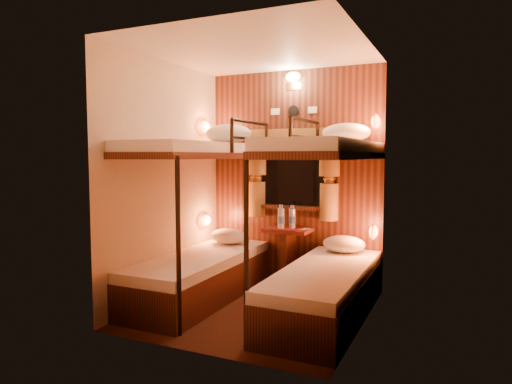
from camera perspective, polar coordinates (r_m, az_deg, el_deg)
The scene contains 22 objects.
floor at distance 4.45m, azimuth -0.02°, elevation -14.44°, with size 2.10×2.10×0.00m, color black.
ceiling at distance 4.32m, azimuth -0.02°, elevation 17.27°, with size 2.10×2.10×0.00m, color silver.
wall_back at distance 5.19m, azimuth 4.79°, elevation 1.78°, with size 2.40×2.40×0.00m, color #C6B293.
wall_front at distance 3.29m, azimuth -7.61°, elevation 0.18°, with size 2.40×2.40×0.00m, color #C6B293.
wall_left at distance 4.72m, azimuth -11.14°, elevation 1.44°, with size 2.40×2.40×0.00m, color #C6B293.
wall_right at distance 3.91m, azimuth 13.44°, elevation 0.78°, with size 2.40×2.40×0.00m, color #C6B293.
back_panel at distance 5.18m, azimuth 4.74°, elevation 1.77°, with size 2.00×0.03×2.40m, color black.
bunk_left at distance 4.66m, azimuth -6.97°, elevation -6.50°, with size 0.72×1.90×1.82m.
bunk_right at distance 4.15m, azimuth 8.63°, elevation -7.90°, with size 0.72×1.90×1.82m.
window at distance 5.15m, azimuth 4.62°, elevation 1.55°, with size 1.00×0.12×0.79m.
curtains at distance 5.11m, azimuth 4.50°, elevation 2.45°, with size 1.10×0.22×1.00m.
back_fixtures at distance 5.20m, azimuth 4.68°, elevation 13.35°, with size 0.54×0.09×0.48m.
reading_lamps at distance 4.86m, azimuth 3.41°, elevation 2.07°, with size 2.00×0.20×1.25m.
table at distance 5.10m, azimuth 3.97°, elevation -7.16°, with size 0.50×0.34×0.66m.
bottle_left at distance 5.01m, azimuth 3.15°, elevation -3.33°, with size 0.08×0.08×0.26m.
bottle_right at distance 5.03m, azimuth 4.54°, elevation -3.32°, with size 0.07×0.07×0.26m.
sachet_a at distance 5.03m, azimuth 6.39°, elevation -4.59°, with size 0.08×0.06×0.01m, color silver.
sachet_b at distance 4.98m, azimuth 5.81°, elevation -4.67°, with size 0.06×0.05×0.00m, color silver.
pillow_lower_left at distance 5.19m, azimuth -3.42°, elevation -5.53°, with size 0.43×0.31×0.17m, color silver.
pillow_lower_right at distance 4.81m, azimuth 10.94°, elevation -6.40°, with size 0.44×0.31×0.17m, color silver.
pillow_upper_left at distance 5.12m, azimuth -3.50°, elevation 7.29°, with size 0.54×0.39×0.21m, color silver.
pillow_upper_right at distance 4.75m, azimuth 11.21°, elevation 7.29°, with size 0.49×0.35×0.19m, color silver.
Camera 1 is at (1.74, -3.83, 1.45)m, focal length 32.00 mm.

